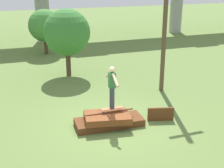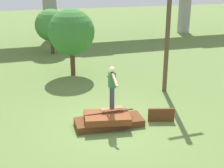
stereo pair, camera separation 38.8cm
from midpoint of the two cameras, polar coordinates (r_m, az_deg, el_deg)
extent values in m
plane|color=olive|center=(11.33, -1.51, -7.57)|extent=(80.00, 80.00, 0.00)
cube|color=#5B3319|center=(11.27, -1.51, -7.00)|extent=(2.47, 1.04, 0.25)
cube|color=brown|center=(11.06, -1.87, -6.14)|extent=(1.74, 1.24, 0.28)
cylinder|color=brown|center=(11.10, -1.53, -5.18)|extent=(1.82, 0.06, 0.06)
cube|color=#5B3319|center=(11.69, 7.95, -5.49)|extent=(0.95, 0.35, 0.51)
cube|color=brown|center=(11.16, -1.00, -4.42)|extent=(0.80, 0.22, 0.01)
cylinder|color=silver|center=(11.35, 0.20, -4.30)|extent=(0.05, 0.03, 0.05)
cylinder|color=silver|center=(11.19, 0.52, -4.66)|extent=(0.05, 0.03, 0.05)
cylinder|color=silver|center=(11.19, -2.52, -4.69)|extent=(0.05, 0.03, 0.05)
cylinder|color=silver|center=(11.03, -2.23, -5.06)|extent=(0.05, 0.03, 0.05)
cylinder|color=#383D4C|center=(11.08, -1.15, -2.40)|extent=(0.12, 0.12, 0.77)
cylinder|color=#383D4C|center=(10.93, -0.87, -2.71)|extent=(0.12, 0.12, 0.77)
cube|color=#2D6638|center=(10.78, -1.03, 0.74)|extent=(0.22, 0.21, 0.56)
sphere|color=tan|center=(10.66, -1.04, 2.66)|extent=(0.20, 0.20, 0.20)
cylinder|color=tan|center=(11.05, -1.59, 1.74)|extent=(0.09, 0.51, 0.36)
cylinder|color=tan|center=(10.44, -0.45, 0.68)|extent=(0.09, 0.51, 0.36)
cylinder|color=#9E9E99|center=(25.80, -13.11, 13.50)|extent=(1.10, 1.10, 5.36)
cylinder|color=#9E9E99|center=(29.80, 11.37, 14.36)|extent=(1.10, 1.10, 5.36)
cylinder|color=brown|center=(13.97, 8.88, 11.58)|extent=(0.20, 0.20, 6.57)
cylinder|color=#4C3823|center=(21.75, -12.48, 6.71)|extent=(0.24, 0.24, 1.02)
sphere|color=#428438|center=(21.49, -12.76, 10.40)|extent=(2.14, 2.14, 2.14)
cylinder|color=#4C3823|center=(16.77, -8.63, 3.70)|extent=(0.25, 0.25, 1.30)
sphere|color=#387A33|center=(16.40, -8.93, 9.33)|extent=(2.40, 2.40, 2.40)
camera|label=1|loc=(0.19, -91.03, -0.36)|focal=50.00mm
camera|label=2|loc=(0.19, 88.97, 0.36)|focal=50.00mm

